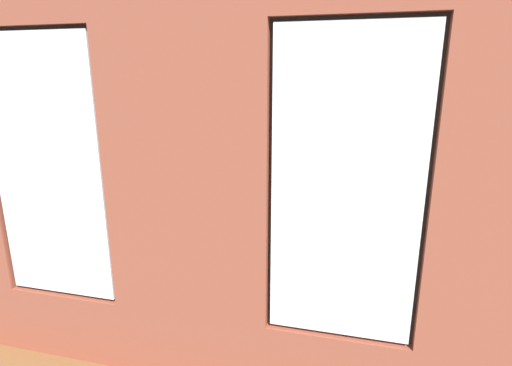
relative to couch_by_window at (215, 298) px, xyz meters
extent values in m
cube|color=brown|center=(-0.04, -2.25, -0.38)|extent=(6.62, 6.56, 0.10)
cube|color=brown|center=(-0.04, 0.65, 1.42)|extent=(1.25, 0.16, 3.51)
cube|color=white|center=(-1.17, 0.69, 1.35)|extent=(0.96, 0.03, 2.08)
cube|color=#38281E|center=(-1.17, 0.63, 1.35)|extent=(1.02, 0.04, 2.14)
cube|color=brown|center=(1.10, 0.65, -0.03)|extent=(1.02, 0.16, 0.61)
cube|color=white|center=(1.10, 0.69, 1.35)|extent=(0.96, 0.03, 2.08)
cube|color=#38281E|center=(1.10, 0.63, 1.35)|extent=(1.02, 0.04, 2.14)
cube|color=#A87547|center=(-0.04, 0.55, 0.25)|extent=(3.50, 0.24, 0.06)
cube|color=black|center=(-0.04, 0.56, 1.83)|extent=(0.40, 0.03, 0.56)
cube|color=orange|center=(-0.04, 0.55, 1.83)|extent=(0.34, 0.01, 0.50)
cube|color=silver|center=(2.92, -2.05, 1.42)|extent=(0.10, 5.56, 3.51)
cube|color=black|center=(0.00, -0.05, -0.12)|extent=(1.94, 0.85, 0.42)
cube|color=black|center=(0.00, 0.28, 0.28)|extent=(1.94, 0.24, 0.38)
cube|color=black|center=(-0.86, -0.05, 0.19)|extent=(0.22, 0.85, 0.24)
cube|color=black|center=(0.86, -0.05, 0.19)|extent=(0.22, 0.85, 0.24)
cube|color=black|center=(-0.37, -0.09, 0.15)|extent=(0.69, 0.65, 0.12)
cube|color=black|center=(0.37, -0.09, 0.15)|extent=(0.69, 0.65, 0.12)
cube|color=black|center=(-2.30, -1.81, -0.12)|extent=(0.95, 2.08, 0.42)
cube|color=black|center=(-2.62, -1.83, 0.28)|extent=(0.34, 2.05, 0.38)
cube|color=black|center=(-2.25, -2.72, 0.19)|extent=(0.86, 0.26, 0.24)
cube|color=black|center=(-2.34, -0.90, 0.19)|extent=(0.86, 0.26, 0.24)
cube|color=black|center=(-2.24, -2.21, 0.15)|extent=(0.68, 0.77, 0.12)
cube|color=black|center=(-2.28, -1.41, 0.15)|extent=(0.68, 0.77, 0.12)
cube|color=#A87547|center=(0.30, -2.26, 0.06)|extent=(1.32, 0.87, 0.04)
cube|color=#A87547|center=(-0.30, -2.63, -0.14)|extent=(0.07, 0.07, 0.37)
cube|color=#A87547|center=(0.90, -2.63, -0.14)|extent=(0.07, 0.07, 0.37)
cube|color=#A87547|center=(-0.30, -1.89, -0.14)|extent=(0.07, 0.07, 0.37)
cube|color=#A87547|center=(0.90, -1.89, -0.14)|extent=(0.07, 0.07, 0.37)
cylinder|color=#33567F|center=(0.70, -2.13, 0.13)|extent=(0.09, 0.09, 0.10)
cylinder|color=#B7333D|center=(-0.06, -2.41, 0.13)|extent=(0.08, 0.08, 0.10)
cylinder|color=gray|center=(0.47, -2.37, 0.13)|extent=(0.13, 0.13, 0.10)
sphere|color=#1E5B28|center=(0.47, -2.37, 0.25)|extent=(0.16, 0.16, 0.16)
cube|color=black|center=(0.30, -2.26, 0.09)|extent=(0.18, 0.12, 0.02)
cube|color=black|center=(2.62, -1.82, -0.09)|extent=(0.99, 0.42, 0.48)
cube|color=black|center=(2.62, -1.82, 0.18)|extent=(0.42, 0.20, 0.05)
cube|color=black|center=(2.62, -1.82, 0.23)|extent=(0.06, 0.04, 0.06)
cube|color=black|center=(2.62, -1.82, 0.54)|extent=(0.96, 0.04, 0.56)
cube|color=black|center=(2.62, -1.84, 0.54)|extent=(0.91, 0.01, 0.51)
cylinder|color=olive|center=(1.03, -4.15, -0.19)|extent=(0.51, 0.51, 0.28)
ellipsoid|color=white|center=(1.03, -4.15, 0.15)|extent=(1.13, 1.13, 0.45)
ellipsoid|color=navy|center=(1.12, -4.15, 0.26)|extent=(0.44, 0.44, 0.18)
cylinder|color=gray|center=(-2.50, -4.53, -0.16)|extent=(0.32, 0.32, 0.33)
cylinder|color=brown|center=(-2.50, -4.53, 0.06)|extent=(0.05, 0.05, 0.10)
ellipsoid|color=#1E5B28|center=(-2.50, -4.53, 0.36)|extent=(0.56, 0.56, 0.51)
cylinder|color=#47423D|center=(-2.50, 0.10, -0.17)|extent=(0.34, 0.34, 0.32)
cone|color=#337F38|center=(-2.35, 0.12, 0.76)|extent=(0.44, 0.22, 0.51)
cone|color=#337F38|center=(-2.41, -0.04, 0.75)|extent=(0.37, 0.47, 0.50)
cylinder|color=beige|center=(-0.58, -2.93, -0.25)|extent=(0.14, 0.14, 0.15)
cylinder|color=brown|center=(-0.58, -2.93, -0.09)|extent=(0.02, 0.02, 0.18)
ellipsoid|color=#286B2D|center=(-0.58, -2.93, 0.09)|extent=(0.27, 0.27, 0.18)
cylinder|color=brown|center=(-1.42, -0.05, -0.18)|extent=(0.33, 0.33, 0.31)
cylinder|color=brown|center=(-1.42, -0.05, 0.02)|extent=(0.05, 0.05, 0.08)
ellipsoid|color=#286B2D|center=(-1.42, -0.05, 0.32)|extent=(0.80, 0.80, 0.53)
cylinder|color=beige|center=(2.07, -0.87, -0.18)|extent=(0.25, 0.25, 0.30)
cylinder|color=brown|center=(2.07, -0.87, 0.14)|extent=(0.04, 0.04, 0.35)
cone|color=#3D8E42|center=(2.22, -0.85, 0.53)|extent=(0.39, 0.16, 0.48)
cone|color=#3D8E42|center=(2.13, -0.75, 0.53)|extent=(0.25, 0.37, 0.49)
cone|color=#3D8E42|center=(1.97, -0.69, 0.47)|extent=(0.33, 0.46, 0.39)
cone|color=#3D8E42|center=(1.93, -0.87, 0.53)|extent=(0.38, 0.11, 0.48)
cone|color=#3D8E42|center=(1.99, -1.04, 0.49)|extent=(0.29, 0.45, 0.42)
cone|color=#3D8E42|center=(2.18, -1.05, 0.46)|extent=(0.33, 0.46, 0.39)
camera|label=1|loc=(-1.22, 3.22, 2.08)|focal=28.00mm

